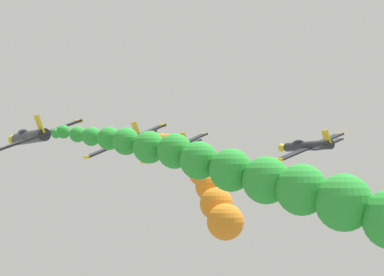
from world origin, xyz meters
name	(u,v)px	position (x,y,z in m)	size (l,w,h in m)	color
airplane_lead	(172,147)	(5.93, 17.18, 73.29)	(8.91, 10.35, 4.15)	#23282D
airplane_left_inner	(123,140)	(-5.72, 4.79, 73.41)	(8.98, 10.35, 3.97)	#23282D
smoke_trail_left_inner	(206,186)	(-7.73, -17.59, 68.70)	(5.07, 21.98, 9.15)	orange
airplane_right_inner	(307,146)	(18.06, 5.10, 73.23)	(9.09, 10.35, 3.66)	#23282D
airplane_left_outer	(29,137)	(-18.36, -4.39, 72.98)	(9.07, 10.35, 3.73)	#23282D
smoke_trail_left_outer	(268,181)	(-11.07, -32.05, 69.13)	(13.54, 28.99, 8.21)	green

